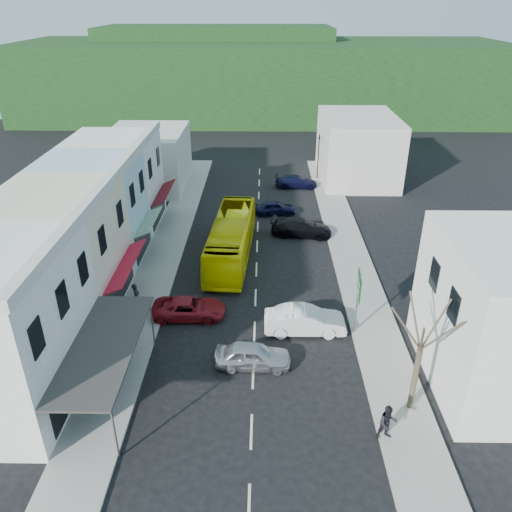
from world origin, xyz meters
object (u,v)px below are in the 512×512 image
Objects in this scene: bus at (231,240)px; car_silver at (253,356)px; car_red at (189,308)px; pedestrian_left at (136,297)px; direction_sign at (357,304)px; street_tree at (420,349)px; traffic_signal at (318,157)px; pedestrian_right at (387,424)px; car_white at (305,322)px.

bus is 13.37m from car_silver.
car_red is 2.71× the size of pedestrian_left.
car_silver is 1.04× the size of direction_sign.
car_red is (-4.23, 4.80, 0.00)m from car_silver.
street_tree is at bearing -55.07° from bus.
pedestrian_right is at bearing 74.16° from traffic_signal.
car_silver is at bearing -77.83° from bus.
car_red is at bearing -111.50° from pedestrian_left.
street_tree is at bearing -128.86° from pedestrian_left.
pedestrian_left is 18.20m from street_tree.
street_tree is 1.46× the size of traffic_signal.
pedestrian_left is at bearing -123.41° from bus.
street_tree is (7.97, -3.19, 3.05)m from car_silver.
pedestrian_right reaches higher than car_silver.
traffic_signal is (0.41, 29.34, 0.45)m from direction_sign.
traffic_signal reaches higher than pedestrian_right.
bus is at bearing -46.97° from pedestrian_left.
direction_sign reaches higher than bus.
pedestrian_right is (14.10, -10.74, 0.00)m from pedestrian_left.
car_silver is at bearing -135.31° from pedestrian_left.
car_silver is 4.54m from car_white.
car_silver is 2.59× the size of pedestrian_left.
direction_sign is (3.09, -0.03, 1.41)m from car_white.
pedestrian_left is 0.33× the size of traffic_signal.
pedestrian_left is at bearing 131.03° from pedestrian_right.
car_white is at bearing -41.87° from car_silver.
pedestrian_left is at bearing 56.30° from car_silver.
street_tree reaches higher than car_red.
car_white is 29.58m from traffic_signal.
direction_sign is 0.56× the size of street_tree.
pedestrian_right is 0.23× the size of street_tree.
pedestrian_left is at bearing 77.76° from car_white.
traffic_signal is (6.63, 32.61, 1.86)m from car_silver.
traffic_signal reaches higher than pedestrian_left.
pedestrian_right is at bearing -134.75° from car_red.
street_tree is (12.20, -7.99, 3.05)m from car_red.
pedestrian_left is 1.00× the size of pedestrian_right.
pedestrian_right is at bearing -160.06° from car_white.
pedestrian_left is 30.71m from traffic_signal.
street_tree is 35.84m from traffic_signal.
pedestrian_right is at bearing -62.05° from bus.
bus is 2.64× the size of car_silver.
car_red is 29.91m from traffic_signal.
direction_sign is at bearing -60.57° from car_silver.
car_silver is at bearing -147.39° from direction_sign.
pedestrian_right reaches higher than car_red.
direction_sign is (10.45, -1.53, 1.41)m from car_red.
car_red is at bearing 43.09° from car_silver.
car_silver is 2.59× the size of pedestrian_right.
street_tree reaches higher than car_white.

